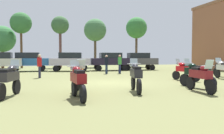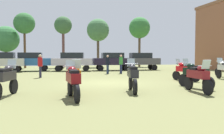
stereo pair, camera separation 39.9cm
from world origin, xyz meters
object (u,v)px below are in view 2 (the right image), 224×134
object	(u,v)px
car_2	(113,60)
person_2	(121,63)
motorcycle_7	(198,76)
tree_3	(24,24)
car_4	(73,60)
motorcycle_6	(133,76)
person_3	(40,64)
tree_7	(63,26)
car_6	(141,60)
tree_1	(139,28)
motorcycle_2	(76,77)
motorcycle_11	(185,70)
tree_4	(6,39)
car_5	(2,61)
motorcycle_8	(224,68)
motorcycle_5	(73,80)
person_1	(108,63)
motorcycle_13	(224,69)
tree_5	(98,30)
motorcycle_9	(6,79)
car_3	(30,60)
motorcycle_1	(195,74)

from	to	relation	value
car_2	person_2	bearing A→B (deg)	178.69
motorcycle_7	tree_3	world-z (taller)	tree_3
car_4	motorcycle_6	bearing A→B (deg)	-163.37
person_3	tree_7	distance (m)	16.05
car_6	tree_1	bearing A→B (deg)	-15.23
motorcycle_7	motorcycle_2	bearing A→B (deg)	-7.46
car_4	motorcycle_11	bearing A→B (deg)	-140.66
car_6	tree_4	size ratio (longest dim) A/B	0.78
car_4	car_5	world-z (taller)	same
car_5	tree_3	xyz separation A→B (m)	(1.31, 7.68, 4.77)
person_2	tree_1	size ratio (longest dim) A/B	0.23
motorcycle_8	tree_3	distance (m)	24.83
motorcycle_11	motorcycle_7	bearing A→B (deg)	-132.42
motorcycle_5	person_1	distance (m)	12.40
motorcycle_13	tree_5	xyz separation A→B (m)	(-5.16, 19.76, 4.66)
motorcycle_9	tree_5	distance (m)	25.18
motorcycle_8	person_1	bearing A→B (deg)	150.04
motorcycle_9	car_3	distance (m)	16.24
person_3	tree_5	distance (m)	17.55
car_6	person_3	world-z (taller)	car_6
motorcycle_6	car_2	bearing A→B (deg)	91.01
tree_3	tree_1	bearing A→B (deg)	2.39
motorcycle_6	car_6	size ratio (longest dim) A/B	0.50
motorcycle_6	car_5	xyz separation A→B (m)	(-8.55, 15.24, 0.43)
tree_3	motorcycle_1	bearing A→B (deg)	-64.50
motorcycle_7	person_3	bearing A→B (deg)	-47.42
motorcycle_8	car_6	bearing A→B (deg)	110.66
motorcycle_2	motorcycle_7	size ratio (longest dim) A/B	1.03
motorcycle_9	tree_4	xyz separation A→B (m)	(-4.47, 24.01, 3.19)
tree_5	motorcycle_1	bearing A→B (deg)	-88.45
motorcycle_13	car_3	distance (m)	18.82
car_5	tree_7	distance (m)	11.25
person_3	tree_4	world-z (taller)	tree_4
motorcycle_6	tree_7	size ratio (longest dim) A/B	0.31
motorcycle_7	car_6	distance (m)	16.55
tree_4	person_1	bearing A→B (deg)	-50.53
motorcycle_5	car_6	bearing A→B (deg)	55.58
tree_1	car_3	bearing A→B (deg)	-154.54
car_2	car_5	xyz separation A→B (m)	(-11.53, -0.01, 0.00)
car_5	person_1	world-z (taller)	car_5
tree_3	person_3	bearing A→B (deg)	-79.32
motorcycle_1	motorcycle_6	size ratio (longest dim) A/B	1.02
motorcycle_1	tree_4	bearing A→B (deg)	106.89
motorcycle_8	car_6	distance (m)	10.59
car_2	tree_5	distance (m)	9.21
motorcycle_5	car_2	world-z (taller)	car_2
motorcycle_7	motorcycle_6	bearing A→B (deg)	-13.42
person_3	tree_5	xyz separation A→B (m)	(7.32, 15.34, 4.37)
motorcycle_7	motorcycle_13	world-z (taller)	motorcycle_13
motorcycle_8	motorcycle_9	distance (m)	15.42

